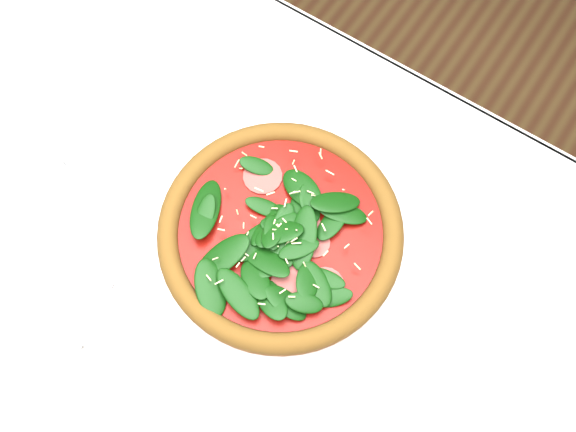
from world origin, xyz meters
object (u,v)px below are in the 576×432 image
Objects in this scene: plate at (281,236)px; pizza at (280,230)px; napkin at (92,320)px; wine_glass at (32,112)px.

pizza reaches higher than plate.
plate is 0.26m from napkin.
pizza is 0.27m from napkin.
napkin is (-0.14, -0.23, -0.00)m from plate.
wine_glass reaches higher than plate.
napkin is (0.18, -0.15, -0.13)m from wine_glass.
wine_glass is (-0.31, -0.08, 0.11)m from pizza.
wine_glass reaches higher than napkin.
wine_glass is at bearing 139.26° from napkin.
napkin is at bearing -120.79° from plate.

